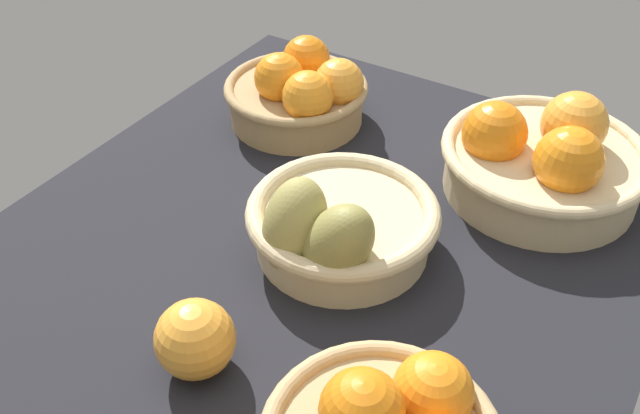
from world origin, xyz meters
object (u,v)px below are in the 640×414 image
at_px(basket_near_left, 300,92).
at_px(basket_far_left, 543,159).
at_px(basket_center_pears, 336,226).
at_px(loose_orange_front_gap, 195,339).

xyz_separation_m(basket_near_left, basket_far_left, (-0.02, 0.34, 0.00)).
bearing_deg(basket_near_left, basket_far_left, 92.74).
relative_size(basket_near_left, basket_center_pears, 0.92).
relative_size(basket_center_pears, basket_far_left, 0.87).
bearing_deg(basket_center_pears, basket_near_left, -139.26).
height_order(basket_near_left, loose_orange_front_gap, basket_near_left).
bearing_deg(basket_far_left, basket_center_pears, -33.57).
relative_size(basket_near_left, basket_far_left, 0.80).
bearing_deg(basket_center_pears, basket_far_left, 146.43).
distance_m(basket_center_pears, basket_far_left, 0.28).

